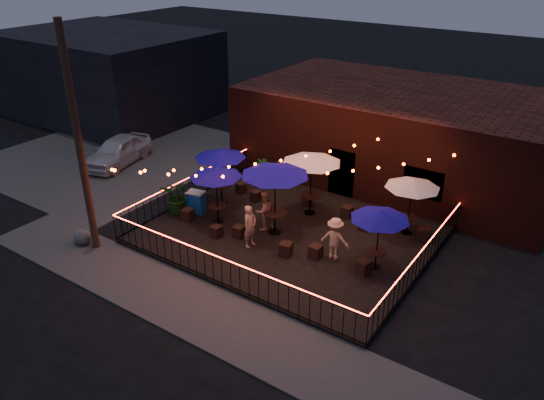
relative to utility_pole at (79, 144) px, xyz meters
The scene contains 39 objects.
ground 7.21m from the utility_pole, 25.71° to the left, with size 110.00×110.00×0.00m, color black.
patio 8.11m from the utility_pole, 40.43° to the left, with size 10.00×8.00×0.15m, color black.
sidewalk 6.74m from the utility_pole, ahead, with size 18.00×2.50×0.05m, color #42403D.
parking_lot 10.15m from the utility_pole, 135.00° to the left, with size 11.00×12.00×0.02m, color #42403D.
brick_building 14.27m from the utility_pole, 63.05° to the left, with size 14.00×8.00×4.00m.
background_building 17.19m from the utility_pole, 137.37° to the left, with size 12.00×9.00×5.00m, color black.
utility_pole is the anchor object (origin of this frame).
fence_front 6.38m from the utility_pole, ahead, with size 10.00×0.04×1.04m.
fence_left 5.70m from the utility_pole, 85.03° to the left, with size 0.04×8.00×1.04m.
fence_right 11.85m from the utility_pole, 23.86° to the left, with size 0.04×8.00×1.04m.
festoon_lights 6.32m from the utility_pole, 44.40° to the left, with size 10.02×8.72×1.32m.
cafe_table_0 4.94m from the utility_pole, 56.04° to the left, with size 2.34×2.34×2.24m.
cafe_table_1 5.76m from the utility_pole, 73.07° to the left, with size 2.48×2.48×2.33m.
cafe_table_2 6.68m from the utility_pole, 41.76° to the left, with size 2.96×2.96×2.75m.
cafe_table_3 8.40m from the utility_pole, 51.25° to the left, with size 2.49×2.49×2.57m.
cafe_table_4 10.14m from the utility_pole, 25.59° to the left, with size 2.15×2.15×2.16m.
cafe_table_5 11.61m from the utility_pole, 38.33° to the left, with size 2.39×2.39×2.21m.
bistro_chair_0 5.08m from the utility_pole, 64.64° to the left, with size 0.40×0.40×0.48m, color black.
bistro_chair_1 5.67m from the utility_pole, 41.45° to the left, with size 0.37×0.37×0.43m, color black.
bistro_chair_2 7.57m from the utility_pole, 74.93° to the left, with size 0.38×0.38×0.45m, color black.
bistro_chair_3 7.62m from the utility_pole, 66.03° to the left, with size 0.37×0.37×0.44m, color black.
bistro_chair_4 6.33m from the utility_pole, 40.09° to the left, with size 0.37×0.37×0.44m, color black.
bistro_chair_5 7.79m from the utility_pole, 27.97° to the left, with size 0.41×0.41×0.49m, color black.
bistro_chair_6 9.19m from the utility_pole, 56.06° to the left, with size 0.34×0.34×0.40m, color black.
bistro_chair_7 10.25m from the utility_pole, 46.78° to the left, with size 0.38×0.38×0.45m, color black.
bistro_chair_8 8.72m from the utility_pole, 27.74° to the left, with size 0.40×0.40×0.48m, color black.
bistro_chair_9 10.25m from the utility_pole, 23.33° to the left, with size 0.40×0.40×0.47m, color black.
bistro_chair_10 10.60m from the utility_pole, 40.67° to the left, with size 0.42×0.42×0.49m, color black.
bistro_chair_11 12.45m from the utility_pole, 35.59° to the left, with size 0.43×0.43×0.51m, color black.
patron_a 6.38m from the utility_pole, 33.26° to the left, with size 0.58×0.38×1.58m, color tan.
patron_b 6.91m from the utility_pole, 44.68° to the left, with size 0.75×0.59×1.55m, color tan.
patron_c 9.10m from the utility_pole, 28.06° to the left, with size 1.00×0.57×1.55m, color #D5B089.
potted_shrub_a 4.78m from the utility_pole, 77.17° to the left, with size 1.28×1.11×1.42m, color #0A340C.
potted_shrub_b 5.69m from the utility_pole, 80.21° to the left, with size 0.72×0.58×1.31m, color #0B3B0C.
potted_shrub_c 8.42m from the utility_pole, 74.78° to the left, with size 0.69×0.69×1.23m, color #0F3B11.
cooler 5.36m from the utility_pole, 70.82° to the left, with size 0.79×0.65×0.91m.
boulder 3.74m from the utility_pole, 167.74° to the right, with size 0.80×0.68×0.62m, color #4E4E49.
car_white 8.71m from the utility_pole, 132.99° to the left, with size 1.62×4.04×1.38m, color silver.
car_silver 13.55m from the utility_pole, 129.37° to the left, with size 1.62×4.65×1.53m, color #9C9BA4.
Camera 1 is at (9.17, -12.61, 10.12)m, focal length 35.00 mm.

